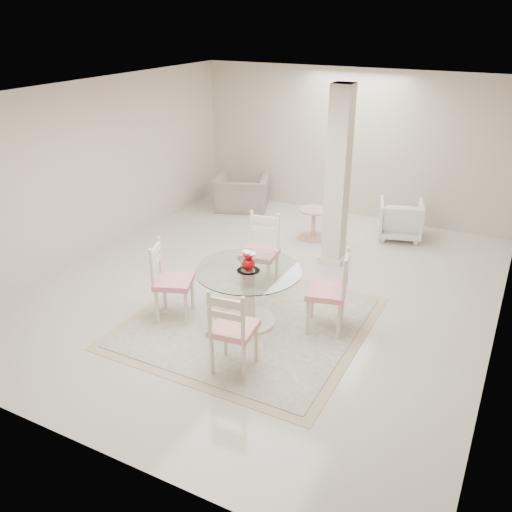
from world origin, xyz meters
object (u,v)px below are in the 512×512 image
at_px(dining_chair_south, 231,325).
at_px(recliner_taupe, 241,193).
at_px(dining_chair_west, 168,275).
at_px(column, 338,178).
at_px(armchair_white, 400,219).
at_px(dining_chair_north, 261,246).
at_px(side_table, 313,225).
at_px(dining_chair_east, 333,286).
at_px(red_vase, 248,261).
at_px(dining_table, 249,296).

relative_size(dining_chair_south, recliner_taupe, 1.10).
bearing_deg(dining_chair_west, column, -47.45).
height_order(dining_chair_south, armchair_white, dining_chair_south).
height_order(dining_chair_north, side_table, dining_chair_north).
bearing_deg(dining_chair_east, red_vase, -85.47).
bearing_deg(dining_chair_west, side_table, -32.19).
height_order(dining_chair_south, side_table, dining_chair_south).
bearing_deg(dining_chair_east, dining_table, -85.32).
relative_size(dining_chair_east, side_table, 2.18).
relative_size(dining_chair_north, side_table, 2.22).
distance_m(dining_chair_east, dining_chair_south, 1.45).
xyz_separation_m(dining_chair_south, recliner_taupe, (-2.47, 4.68, -0.26)).
xyz_separation_m(dining_table, armchair_white, (0.97, 3.70, -0.05)).
bearing_deg(dining_chair_south, dining_chair_east, -123.78).
height_order(red_vase, armchair_white, red_vase).
bearing_deg(dining_chair_south, armchair_white, -104.97).
bearing_deg(dining_chair_west, dining_table, -92.30).
bearing_deg(column, side_table, 130.91).
distance_m(column, dining_table, 2.46).
distance_m(dining_table, side_table, 3.00).
relative_size(recliner_taupe, side_table, 1.94).
distance_m(column, armchair_white, 1.90).
relative_size(dining_chair_south, armchair_white, 1.56).
xyz_separation_m(recliner_taupe, armchair_white, (3.13, -0.01, -0.00)).
distance_m(dining_table, dining_chair_west, 1.05).
relative_size(dining_chair_east, dining_chair_north, 0.98).
height_order(dining_table, armchair_white, dining_table).
distance_m(red_vase, armchair_white, 3.86).
xyz_separation_m(dining_chair_east, recliner_taupe, (-3.12, 3.39, -0.27)).
distance_m(dining_chair_south, side_table, 4.01).
xyz_separation_m(armchair_white, side_table, (-1.31, -0.72, -0.09)).
xyz_separation_m(dining_table, dining_chair_west, (-0.97, -0.33, 0.22)).
bearing_deg(dining_chair_east, dining_chair_north, -130.56).
relative_size(dining_chair_west, armchair_white, 1.56).
bearing_deg(column, dining_chair_north, -115.78).
height_order(dining_chair_south, recliner_taupe, dining_chair_south).
distance_m(red_vase, dining_chair_west, 1.06).
relative_size(column, dining_chair_west, 2.39).
xyz_separation_m(dining_table, recliner_taupe, (-2.15, 3.71, -0.05)).
bearing_deg(dining_table, side_table, 96.41).
distance_m(dining_table, dining_chair_north, 1.05).
bearing_deg(dining_chair_east, side_table, -167.58).
bearing_deg(dining_chair_east, dining_chair_south, -40.64).
height_order(dining_chair_north, dining_chair_west, dining_chair_north).
bearing_deg(dining_table, recliner_taupe, 120.11).
bearing_deg(side_table, dining_chair_east, -63.75).
relative_size(column, red_vase, 10.91).
relative_size(column, dining_chair_south, 2.38).
xyz_separation_m(dining_chair_north, armchair_white, (1.29, 2.72, -0.29)).
distance_m(column, dining_chair_north, 1.59).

